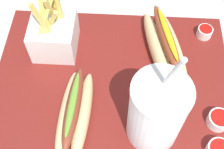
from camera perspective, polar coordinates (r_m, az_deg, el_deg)
ground_plane at (r=0.60m, az=0.00°, el=-3.02°), size 2.40×2.40×0.02m
food_tray at (r=0.59m, az=0.00°, el=-2.07°), size 0.45×0.35×0.02m
soda_cup at (r=0.48m, az=8.35°, el=-7.06°), size 0.09×0.09×0.23m
fries_basket at (r=0.61m, az=-10.85°, el=7.47°), size 0.08×0.09×0.14m
hot_dog_1 at (r=0.53m, az=-7.07°, el=-7.01°), size 0.06×0.17×0.06m
hot_dog_2 at (r=0.61m, az=9.89°, el=5.46°), size 0.10×0.19×0.07m
ketchup_cup_1 at (r=0.56m, az=19.43°, el=-8.01°), size 0.04×0.04×0.02m
ketchup_cup_3 at (r=0.66m, az=17.04°, el=7.69°), size 0.03×0.03×0.02m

